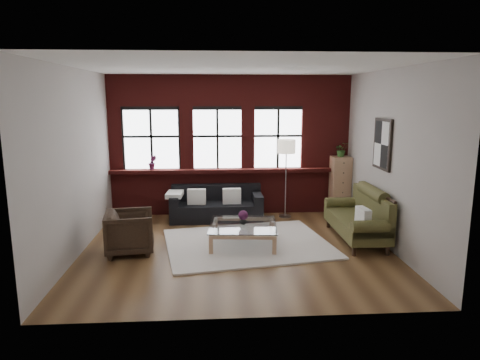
{
  "coord_description": "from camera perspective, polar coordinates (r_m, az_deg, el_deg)",
  "views": [
    {
      "loc": [
        -0.42,
        -7.38,
        2.7
      ],
      "look_at": [
        0.1,
        0.6,
        1.15
      ],
      "focal_mm": 32.0,
      "sensor_mm": 36.0,
      "label": 1
    }
  ],
  "objects": [
    {
      "name": "wall_left",
      "position": [
        7.81,
        -21.05,
        2.15
      ],
      "size": [
        0.0,
        5.0,
        5.0
      ],
      "primitive_type": "plane",
      "rotation": [
        1.57,
        0.0,
        1.57
      ],
      "color": "#ACA6A0",
      "rests_on": "ground"
    },
    {
      "name": "coffee_table",
      "position": [
        7.99,
        0.42,
        -7.31
      ],
      "size": [
        1.32,
        1.32,
        0.41
      ],
      "primitive_type": null,
      "rotation": [
        0.0,
        0.0,
        -0.09
      ],
      "color": "tan",
      "rests_on": "shag_rug"
    },
    {
      "name": "wall_poster",
      "position": [
        8.34,
        18.48,
        4.56
      ],
      "size": [
        0.05,
        0.74,
        0.94
      ],
      "primitive_type": null,
      "color": "black",
      "rests_on": "wall_right"
    },
    {
      "name": "armchair",
      "position": [
        7.8,
        -14.47,
        -6.74
      ],
      "size": [
        0.93,
        0.91,
        0.75
      ],
      "primitive_type": "imported",
      "rotation": [
        0.0,
        0.0,
        1.72
      ],
      "color": "black",
      "rests_on": "floor"
    },
    {
      "name": "potted_plant_top",
      "position": [
        10.06,
        13.39,
        3.98
      ],
      "size": [
        0.31,
        0.28,
        0.33
      ],
      "primitive_type": "imported",
      "rotation": [
        0.0,
        0.0,
        0.06
      ],
      "color": "#2D5923",
      "rests_on": "drawer_chest"
    },
    {
      "name": "floor",
      "position": [
        7.87,
        -0.45,
        -9.1
      ],
      "size": [
        5.5,
        5.5,
        0.0
      ],
      "primitive_type": "plane",
      "color": "brown",
      "rests_on": "ground"
    },
    {
      "name": "window_right",
      "position": [
        9.99,
        5.07,
        5.47
      ],
      "size": [
        1.38,
        0.1,
        1.5
      ],
      "primitive_type": null,
      "color": "black",
      "rests_on": "brick_backwall"
    },
    {
      "name": "flowers",
      "position": [
        7.88,
        0.43,
        -4.71
      ],
      "size": [
        0.18,
        0.18,
        0.18
      ],
      "primitive_type": "sphere",
      "color": "#501B41",
      "rests_on": "vase"
    },
    {
      "name": "wall_front",
      "position": [
        5.02,
        1.16,
        -1.67
      ],
      "size": [
        5.5,
        0.0,
        5.5
      ],
      "primitive_type": "plane",
      "rotation": [
        -1.57,
        0.0,
        0.0
      ],
      "color": "#ACA6A0",
      "rests_on": "ground"
    },
    {
      "name": "drawer_chest",
      "position": [
        10.19,
        13.18,
        -0.75
      ],
      "size": [
        0.42,
        0.42,
        1.36
      ],
      "primitive_type": "cube",
      "color": "tan",
      "rests_on": "floor"
    },
    {
      "name": "wall_back",
      "position": [
        9.95,
        -1.29,
        4.62
      ],
      "size": [
        5.5,
        0.0,
        5.5
      ],
      "primitive_type": "plane",
      "rotation": [
        1.57,
        0.0,
        0.0
      ],
      "color": "#ACA6A0",
      "rests_on": "ground"
    },
    {
      "name": "sill_ledge",
      "position": [
        9.88,
        -1.24,
        1.29
      ],
      "size": [
        5.5,
        0.3,
        0.08
      ],
      "primitive_type": "cube",
      "color": "maroon",
      "rests_on": "brick_backwall"
    },
    {
      "name": "window_mid",
      "position": [
        9.87,
        -3.03,
        5.43
      ],
      "size": [
        1.38,
        0.1,
        1.5
      ],
      "primitive_type": null,
      "color": "black",
      "rests_on": "brick_backwall"
    },
    {
      "name": "pillow_b",
      "position": [
        9.43,
        -1.1,
        -2.16
      ],
      "size": [
        0.4,
        0.15,
        0.34
      ],
      "primitive_type": "cube",
      "rotation": [
        0.0,
        0.0,
        0.03
      ],
      "color": "white",
      "rests_on": "dark_sofa"
    },
    {
      "name": "sill_plant",
      "position": [
        9.9,
        -11.59,
        2.31
      ],
      "size": [
        0.19,
        0.16,
        0.33
      ],
      "primitive_type": "imported",
      "rotation": [
        0.0,
        0.0,
        0.04
      ],
      "color": "#501B41",
      "rests_on": "sill_ledge"
    },
    {
      "name": "shag_rug",
      "position": [
        8.08,
        0.99,
        -8.44
      ],
      "size": [
        3.3,
        2.78,
        0.03
      ],
      "primitive_type": "cube",
      "rotation": [
        0.0,
        0.0,
        0.17
      ],
      "color": "silver",
      "rests_on": "floor"
    },
    {
      "name": "pillow_a",
      "position": [
        9.43,
        -5.81,
        -2.22
      ],
      "size": [
        0.41,
        0.16,
        0.34
      ],
      "primitive_type": "cube",
      "rotation": [
        0.0,
        0.0,
        -0.06
      ],
      "color": "white",
      "rests_on": "dark_sofa"
    },
    {
      "name": "vintage_settee",
      "position": [
        8.45,
        15.22,
        -4.42
      ],
      "size": [
        0.85,
        1.92,
        1.03
      ],
      "primitive_type": null,
      "color": "#474520",
      "rests_on": "floor"
    },
    {
      "name": "dark_sofa",
      "position": [
        9.57,
        -3.15,
        -3.16
      ],
      "size": [
        2.03,
        0.82,
        0.74
      ],
      "primitive_type": null,
      "color": "black",
      "rests_on": "floor"
    },
    {
      "name": "pillow_settee",
      "position": [
        7.87,
        16.08,
        -4.81
      ],
      "size": [
        0.18,
        0.39,
        0.34
      ],
      "primitive_type": "cube",
      "rotation": [
        0.0,
        0.0,
        0.1
      ],
      "color": "white",
      "rests_on": "vintage_settee"
    },
    {
      "name": "window_left",
      "position": [
        9.97,
        -11.72,
        5.27
      ],
      "size": [
        1.38,
        0.1,
        1.5
      ],
      "primitive_type": null,
      "color": "black",
      "rests_on": "brick_backwall"
    },
    {
      "name": "floor_lamp",
      "position": [
        9.69,
        6.13,
        0.57
      ],
      "size": [
        0.4,
        0.4,
        1.93
      ],
      "primitive_type": null,
      "color": "#A5A5A8",
      "rests_on": "floor"
    },
    {
      "name": "vase",
      "position": [
        7.91,
        0.43,
        -5.44
      ],
      "size": [
        0.16,
        0.16,
        0.14
      ],
      "primitive_type": "imported",
      "rotation": [
        0.0,
        0.0,
        -0.2
      ],
      "color": "#B2B2B2",
      "rests_on": "coffee_table"
    },
    {
      "name": "brick_backwall",
      "position": [
        9.89,
        -1.27,
        4.58
      ],
      "size": [
        5.5,
        0.12,
        3.2
      ],
      "primitive_type": null,
      "color": "maroon",
      "rests_on": "floor"
    },
    {
      "name": "ceiling",
      "position": [
        7.41,
        -0.49,
        14.85
      ],
      "size": [
        5.5,
        5.5,
        0.0
      ],
      "primitive_type": "plane",
      "rotation": [
        3.14,
        0.0,
        0.0
      ],
      "color": "white",
      "rests_on": "ground"
    },
    {
      "name": "wall_right",
      "position": [
        8.1,
        19.36,
        2.55
      ],
      "size": [
        0.0,
        5.0,
        5.0
      ],
      "primitive_type": "plane",
      "rotation": [
        1.57,
        0.0,
        -1.57
      ],
      "color": "#ACA6A0",
      "rests_on": "ground"
    }
  ]
}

